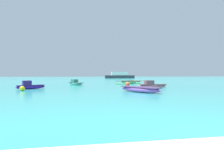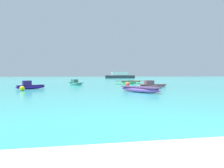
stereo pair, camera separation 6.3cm
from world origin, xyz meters
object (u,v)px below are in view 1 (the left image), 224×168
object	(u,v)px
moored_boat_1	(152,85)
moored_boat_3	(30,86)
moored_boat_0	(138,82)
mooring_buoy_1	(127,85)
moored_boat_5	(76,83)
distant_ferry	(120,76)
moored_boat_4	(129,82)
mooring_buoy_0	(22,88)
moored_boat_2	(140,89)

from	to	relation	value
moored_boat_1	moored_boat_3	size ratio (longest dim) A/B	1.25
moored_boat_1	moored_boat_0	bearing A→B (deg)	76.46
moored_boat_1	mooring_buoy_1	xyz separation A→B (m)	(-2.43, 1.60, -0.01)
moored_boat_5	mooring_buoy_1	size ratio (longest dim) A/B	5.05
moored_boat_0	distant_ferry	xyz separation A→B (m)	(4.09, 36.94, 0.85)
moored_boat_0	moored_boat_1	bearing A→B (deg)	-161.09
moored_boat_1	distant_ferry	xyz separation A→B (m)	(5.93, 48.29, 0.73)
moored_boat_4	mooring_buoy_1	xyz separation A→B (m)	(-1.78, -6.50, 0.05)
moored_boat_4	mooring_buoy_0	xyz separation A→B (m)	(-12.27, -10.15, -0.01)
moored_boat_5	mooring_buoy_1	distance (m)	7.86
moored_boat_2	mooring_buoy_1	bearing A→B (deg)	139.58
moored_boat_2	moored_boat_3	world-z (taller)	moored_boat_3
mooring_buoy_0	moored_boat_2	bearing A→B (deg)	-15.38
moored_boat_4	moored_boat_0	bearing A→B (deg)	109.09
moored_boat_3	distant_ferry	xyz separation A→B (m)	(18.78, 48.28, 0.72)
moored_boat_3	moored_boat_2	bearing A→B (deg)	-56.25
moored_boat_0	distant_ferry	bearing A→B (deg)	21.78
moored_boat_1	moored_boat_4	world-z (taller)	moored_boat_1
mooring_buoy_0	moored_boat_3	bearing A→B (deg)	88.44
moored_boat_3	moored_boat_4	xyz separation A→B (m)	(12.21, 8.09, -0.07)
mooring_buoy_0	distant_ferry	xyz separation A→B (m)	(18.84, 50.35, 0.80)
moored_boat_2	moored_boat_1	bearing A→B (deg)	112.70
moored_boat_4	moored_boat_5	xyz separation A→B (m)	(-8.05, -1.75, 0.05)
mooring_buoy_0	distant_ferry	distance (m)	53.77
moored_boat_1	mooring_buoy_0	xyz separation A→B (m)	(-12.91, -2.06, -0.06)
moored_boat_3	mooring_buoy_0	size ratio (longest dim) A/B	6.04
moored_boat_2	moored_boat_4	xyz separation A→B (m)	(2.29, 12.90, -0.03)
moored_boat_4	distant_ferry	bearing A→B (deg)	137.10
moored_boat_3	mooring_buoy_1	xyz separation A→B (m)	(10.43, 1.59, -0.03)
moored_boat_2	moored_boat_3	size ratio (longest dim) A/B	1.34
moored_boat_0	mooring_buoy_1	bearing A→B (deg)	-175.51
moored_boat_1	mooring_buoy_1	bearing A→B (deg)	142.25
moored_boat_2	distant_ferry	bearing A→B (deg)	134.65
moored_boat_0	moored_boat_5	bearing A→B (deg)	143.50
moored_boat_2	moored_boat_5	distance (m)	12.55
moored_boat_1	moored_boat_5	distance (m)	10.76
moored_boat_5	mooring_buoy_0	bearing A→B (deg)	-64.01
mooring_buoy_1	moored_boat_4	bearing A→B (deg)	74.66
mooring_buoy_0	distant_ferry	world-z (taller)	distant_ferry
distant_ferry	moored_boat_1	bearing A→B (deg)	-97.00
moored_boat_1	moored_boat_2	world-z (taller)	moored_boat_1
moored_boat_2	distant_ferry	xyz separation A→B (m)	(8.86, 53.09, 0.76)
moored_boat_4	moored_boat_2	bearing A→B (deg)	-43.69
moored_boat_0	mooring_buoy_0	size ratio (longest dim) A/B	9.11
moored_boat_5	moored_boat_3	bearing A→B (deg)	-70.66
moored_boat_3	mooring_buoy_1	world-z (taller)	moored_boat_3
moored_boat_0	moored_boat_2	world-z (taller)	moored_boat_2
mooring_buoy_1	mooring_buoy_0	bearing A→B (deg)	-160.77
mooring_buoy_0	moored_boat_0	bearing A→B (deg)	42.28
moored_boat_2	moored_boat_4	size ratio (longest dim) A/B	0.76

